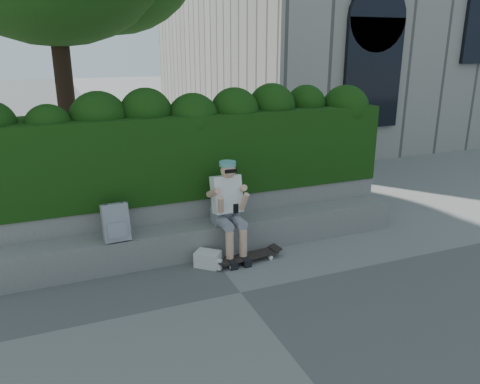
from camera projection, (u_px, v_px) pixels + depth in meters
name	position (u px, v px, depth m)	size (l,w,h in m)	color
ground	(241.00, 292.00, 5.72)	(80.00, 80.00, 0.00)	slate
bench_ledge	(208.00, 238.00, 6.76)	(6.00, 0.45, 0.45)	gray
planter_wall	(198.00, 218.00, 7.13)	(6.00, 0.50, 0.75)	gray
hedge	(192.00, 152.00, 7.03)	(6.00, 1.00, 1.20)	black
person	(228.00, 205.00, 6.53)	(0.40, 0.76, 1.38)	slate
skateboard	(248.00, 257.00, 6.50)	(0.91, 0.33, 0.09)	black
backpack_plaid	(116.00, 222.00, 6.06)	(0.33, 0.18, 0.49)	#ACACB1
backpack_ground	(208.00, 259.00, 6.37)	(0.33, 0.23, 0.21)	silver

